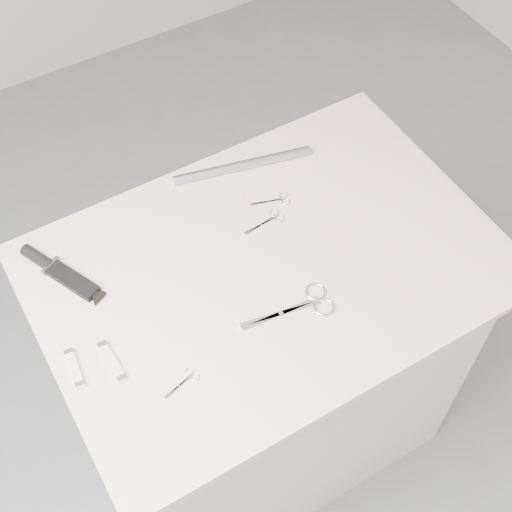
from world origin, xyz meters
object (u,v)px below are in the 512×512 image
sheathed_knife (57,270)px  pocket_knife_a (74,368)px  embroidery_scissors_a (269,220)px  tiny_scissors (185,381)px  plinth (266,364)px  pocket_knife_b (112,361)px  embroidery_scissors_b (276,200)px  large_shears (306,304)px  metal_rail (243,165)px

sheathed_knife → pocket_knife_a: sheathed_knife is taller
embroidery_scissors_a → tiny_scissors: bearing=-148.7°
tiny_scissors → sheathed_knife: sheathed_knife is taller
pocket_knife_a → tiny_scissors: bearing=-120.6°
plinth → pocket_knife_b: 0.62m
embroidery_scissors_b → tiny_scissors: (-0.39, -0.30, -0.00)m
sheathed_knife → tiny_scissors: bearing=173.5°
embroidery_scissors_b → large_shears: bearing=-91.6°
embroidery_scissors_a → metal_rail: (0.03, 0.17, 0.01)m
embroidery_scissors_b → tiny_scissors: 0.49m
large_shears → tiny_scissors: size_ratio=2.50×
embroidery_scissors_b → sheathed_knife: sheathed_knife is taller
sheathed_knife → pocket_knife_a: size_ratio=2.26×
embroidery_scissors_a → embroidery_scissors_b: same height
pocket_knife_a → pocket_knife_b: pocket_knife_b is taller
plinth → pocket_knife_b: (-0.39, -0.05, 0.48)m
tiny_scissors → pocket_knife_b: size_ratio=0.81×
embroidery_scissors_b → metal_rail: (-0.02, 0.13, 0.01)m
tiny_scissors → metal_rail: 0.57m
pocket_knife_a → metal_rail: size_ratio=0.26×
metal_rail → tiny_scissors: bearing=-131.3°
metal_rail → pocket_knife_a: bearing=-151.7°
embroidery_scissors_a → plinth: bearing=-126.6°
embroidery_scissors_b → pocket_knife_a: pocket_knife_a is taller
embroidery_scissors_a → sheathed_knife: 0.48m
embroidery_scissors_b → tiny_scissors: bearing=-125.0°
embroidery_scissors_a → embroidery_scissors_b: bearing=38.4°
embroidery_scissors_b → pocket_knife_b: bearing=-141.3°
plinth → embroidery_scissors_a: bearing=58.7°
pocket_knife_a → pocket_knife_b: bearing=-102.6°
tiny_scissors → metal_rail: bearing=33.9°
metal_rail → sheathed_knife: bearing=-173.2°
plinth → metal_rail: 0.56m
large_shears → plinth: bearing=104.2°
large_shears → pocket_knife_b: (-0.40, 0.08, 0.00)m
pocket_knife_a → metal_rail: bearing=-55.4°
large_shears → embroidery_scissors_b: 0.29m
plinth → large_shears: 0.49m
large_shears → pocket_knife_a: pocket_knife_a is taller
tiny_scissors → sheathed_knife: (-0.12, 0.37, 0.01)m
embroidery_scissors_b → sheathed_knife: 0.52m
pocket_knife_a → sheathed_knife: bearing=-6.8°
plinth → metal_rail: (0.09, 0.27, 0.48)m
sheathed_knife → metal_rail: size_ratio=0.59×
plinth → sheathed_knife: 0.66m
embroidery_scissors_a → metal_rail: 0.17m
large_shears → embroidery_scissors_b: size_ratio=2.18×
pocket_knife_b → metal_rail: 0.58m
large_shears → sheathed_knife: (-0.42, 0.34, 0.00)m
plinth → large_shears: bearing=-84.1°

